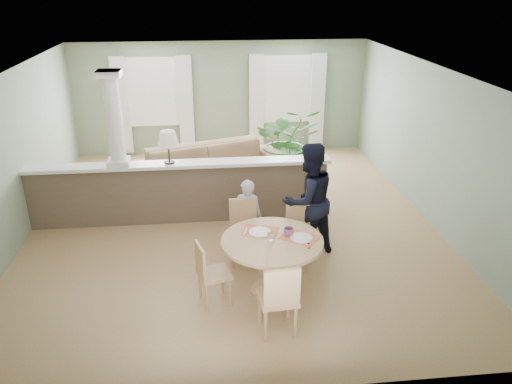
{
  "coord_description": "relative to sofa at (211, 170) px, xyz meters",
  "views": [
    {
      "loc": [
        -0.43,
        -7.98,
        4.05
      ],
      "look_at": [
        0.32,
        -1.0,
        1.02
      ],
      "focal_mm": 35.0,
      "sensor_mm": 36.0,
      "label": 1
    }
  ],
  "objects": [
    {
      "name": "chair_far_boy",
      "position": [
        0.43,
        -2.75,
        0.08
      ],
      "size": [
        0.45,
        0.45,
        0.97
      ],
      "rotation": [
        0.0,
        0.0,
        -0.03
      ],
      "color": "tan",
      "rests_on": "ground"
    },
    {
      "name": "chair_near",
      "position": [
        0.71,
        -4.59,
        0.1
      ],
      "size": [
        0.49,
        0.49,
        1.01
      ],
      "rotation": [
        0.0,
        0.0,
        3.22
      ],
      "color": "tan",
      "rests_on": "ground"
    },
    {
      "name": "chair_side",
      "position": [
        -0.11,
        -3.84,
        0.04
      ],
      "size": [
        0.5,
        0.5,
        0.89
      ],
      "rotation": [
        0.0,
        0.0,
        1.85
      ],
      "color": "tan",
      "rests_on": "ground"
    },
    {
      "name": "pony_wall",
      "position": [
        -0.65,
        -1.3,
        0.25
      ],
      "size": [
        5.32,
        0.38,
        2.7
      ],
      "color": "brown",
      "rests_on": "ground"
    },
    {
      "name": "child_person",
      "position": [
        0.52,
        -2.54,
        0.16
      ],
      "size": [
        0.51,
        0.4,
        1.24
      ],
      "primitive_type": "imported",
      "rotation": [
        0.0,
        0.0,
        2.9
      ],
      "color": "#9D9DA2",
      "rests_on": "ground"
    },
    {
      "name": "man_person",
      "position": [
        1.44,
        -2.65,
        0.46
      ],
      "size": [
        1.09,
        0.99,
        1.83
      ],
      "primitive_type": "imported",
      "rotation": [
        0.0,
        0.0,
        3.55
      ],
      "color": "black",
      "rests_on": "ground"
    },
    {
      "name": "dining_table",
      "position": [
        0.75,
        -3.68,
        0.2
      ],
      "size": [
        1.37,
        1.37,
        0.94
      ],
      "rotation": [
        0.0,
        0.0,
        -0.3
      ],
      "color": "tan",
      "rests_on": "ground"
    },
    {
      "name": "sofa",
      "position": [
        0.0,
        0.0,
        0.0
      ],
      "size": [
        3.35,
        2.1,
        0.91
      ],
      "primitive_type": "imported",
      "rotation": [
        0.0,
        0.0,
        0.3
      ],
      "color": "#90684F",
      "rests_on": "ground"
    },
    {
      "name": "room_shell",
      "position": [
        0.31,
        -0.87,
        1.36
      ],
      "size": [
        7.02,
        8.02,
        2.71
      ],
      "color": "gray",
      "rests_on": "ground"
    },
    {
      "name": "houseplant",
      "position": [
        1.68,
        0.7,
        0.33
      ],
      "size": [
        1.45,
        1.26,
        1.57
      ],
      "primitive_type": "imported",
      "rotation": [
        0.0,
        0.0,
        0.03
      ],
      "color": "#2C6026",
      "rests_on": "ground"
    },
    {
      "name": "ground",
      "position": [
        0.33,
        -1.5,
        -0.46
      ],
      "size": [
        8.0,
        8.0,
        0.0
      ],
      "primitive_type": "plane",
      "color": "tan",
      "rests_on": "ground"
    },
    {
      "name": "chair_far_man",
      "position": [
        1.25,
        -2.94,
        0.05
      ],
      "size": [
        0.47,
        0.47,
        0.92
      ],
      "rotation": [
        0.0,
        0.0,
        -0.15
      ],
      "color": "tan",
      "rests_on": "ground"
    }
  ]
}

